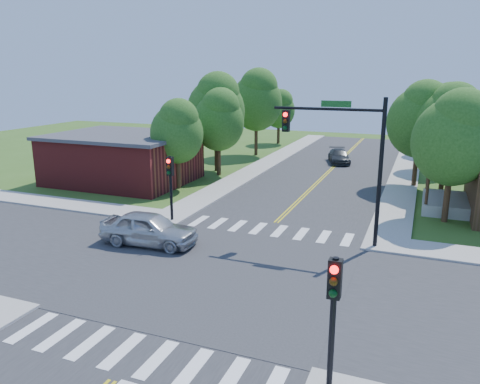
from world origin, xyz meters
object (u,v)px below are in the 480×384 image
at_px(signal_mast_ne, 345,147).
at_px(car_silver, 149,229).
at_px(signal_pole_nw, 170,176).
at_px(car_dgrey, 339,157).
at_px(signal_pole_se, 334,300).

height_order(signal_mast_ne, car_silver, signal_mast_ne).
relative_size(signal_pole_nw, car_dgrey, 0.82).
bearing_deg(signal_mast_ne, signal_pole_se, -81.44).
xyz_separation_m(signal_pole_nw, car_dgrey, (5.67, 21.35, -2.04)).
bearing_deg(signal_pole_nw, car_silver, -77.21).
distance_m(signal_mast_ne, car_silver, 10.25).
height_order(signal_pole_nw, car_silver, signal_pole_nw).
distance_m(signal_pole_se, signal_pole_nw, 15.84).
xyz_separation_m(signal_pole_se, signal_pole_nw, (-11.20, 11.20, 0.00)).
bearing_deg(signal_pole_nw, car_dgrey, 75.12).
height_order(signal_mast_ne, car_dgrey, signal_mast_ne).
bearing_deg(signal_mast_ne, signal_pole_nw, -179.93).
bearing_deg(car_silver, signal_pole_se, -129.87).
relative_size(car_silver, car_dgrey, 1.07).
bearing_deg(car_dgrey, car_silver, -117.62).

